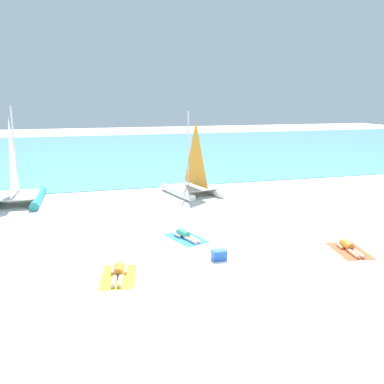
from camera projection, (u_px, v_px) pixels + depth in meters
ground_plane at (172, 196)px, 24.17m from camera, size 120.00×120.00×0.00m
ocean_water at (125, 150)px, 45.27m from camera, size 120.00×40.00×0.05m
sailboat_teal at (17, 190)px, 22.25m from camera, size 2.74×4.14×5.28m
sailboat_white at (192, 182)px, 24.47m from camera, size 3.21×4.21×4.90m
towel_left at (118, 277)px, 13.21m from camera, size 1.43×2.07×0.01m
sunbather_left at (118, 272)px, 13.24m from camera, size 0.68×1.56×0.30m
towel_middle at (186, 238)px, 16.85m from camera, size 1.63×2.14×0.01m
sunbather_middle at (185, 235)px, 16.87m from camera, size 0.84×1.54×0.30m
towel_right at (349, 251)px, 15.46m from camera, size 1.40×2.06×0.01m
sunbather_right at (349, 247)px, 15.50m from camera, size 0.66×1.57×0.30m
cooler_box at (219, 255)px, 14.57m from camera, size 0.50×0.36×0.36m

